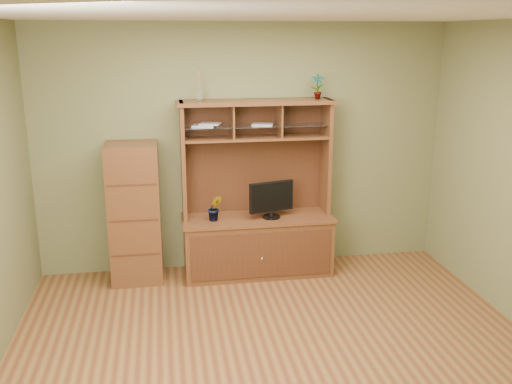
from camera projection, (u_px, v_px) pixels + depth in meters
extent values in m
cube|color=brown|center=(278.00, 355.00, 4.74)|extent=(4.50, 4.00, 0.02)
cube|color=white|center=(282.00, 13.00, 4.01)|extent=(4.50, 4.00, 0.02)
cube|color=olive|center=(243.00, 148.00, 6.28)|extent=(4.50, 0.02, 2.70)
cube|color=olive|center=(375.00, 327.00, 2.46)|extent=(4.50, 0.02, 2.70)
cube|color=#4E2716|center=(257.00, 246.00, 6.29)|extent=(1.60, 0.55, 0.62)
cube|color=#3E1D10|center=(262.00, 255.00, 6.02)|extent=(1.50, 0.01, 0.50)
sphere|color=silver|center=(262.00, 259.00, 6.02)|extent=(0.02, 0.02, 0.02)
cube|color=#4E2716|center=(257.00, 218.00, 6.20)|extent=(1.64, 0.59, 0.03)
cube|color=#4E2716|center=(183.00, 161.00, 6.00)|extent=(0.04, 0.35, 1.25)
cube|color=#4E2716|center=(326.00, 156.00, 6.25)|extent=(0.04, 0.35, 1.25)
cube|color=#3E1D10|center=(254.00, 155.00, 6.28)|extent=(1.52, 0.02, 1.25)
cube|color=#4E2716|center=(256.00, 102.00, 5.96)|extent=(1.66, 0.40, 0.04)
cube|color=#4E2716|center=(256.00, 138.00, 6.07)|extent=(1.52, 0.32, 0.02)
cube|color=#4E2716|center=(232.00, 121.00, 5.98)|extent=(0.02, 0.31, 0.35)
cube|color=#4E2716|center=(279.00, 120.00, 6.06)|extent=(0.02, 0.31, 0.35)
cube|color=silver|center=(256.00, 126.00, 6.02)|extent=(1.50, 0.27, 0.01)
cylinder|color=black|center=(271.00, 217.00, 6.16)|extent=(0.19, 0.19, 0.02)
cylinder|color=black|center=(271.00, 213.00, 6.15)|extent=(0.04, 0.04, 0.06)
cube|color=black|center=(272.00, 197.00, 6.10)|extent=(0.49, 0.17, 0.33)
imported|color=#26591E|center=(215.00, 208.00, 6.03)|extent=(0.16, 0.14, 0.28)
imported|color=#366623|center=(317.00, 86.00, 6.03)|extent=(0.14, 0.10, 0.26)
cylinder|color=silver|center=(199.00, 96.00, 5.85)|extent=(0.06, 0.06, 0.11)
cylinder|color=#937349|center=(199.00, 81.00, 5.81)|extent=(0.04, 0.04, 0.20)
cube|color=#AEAEB3|center=(203.00, 126.00, 5.94)|extent=(0.25, 0.21, 0.02)
cube|color=#AEAEB3|center=(210.00, 124.00, 5.95)|extent=(0.25, 0.22, 0.02)
cube|color=#AEAEB3|center=(263.00, 124.00, 6.04)|extent=(0.25, 0.22, 0.02)
cube|color=#4E2716|center=(135.00, 213.00, 6.00)|extent=(0.53, 0.48, 1.49)
cube|color=#3E1D10|center=(136.00, 255.00, 5.87)|extent=(0.49, 0.01, 0.02)
cube|color=#3E1D10|center=(134.00, 220.00, 5.77)|extent=(0.49, 0.01, 0.01)
cube|color=#3E1D10|center=(132.00, 185.00, 5.67)|extent=(0.49, 0.01, 0.02)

